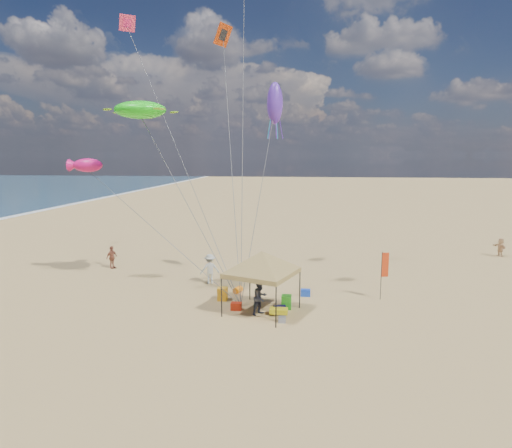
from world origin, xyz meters
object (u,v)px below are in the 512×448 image
Objects in this scene: cooler_blue at (306,293)px; chair_green at (286,302)px; person_near_c at (210,269)px; person_near_a at (254,269)px; chair_yellow at (223,294)px; person_far_a at (112,257)px; cooler_red at (236,306)px; canopy_tent at (262,254)px; beach_cart at (279,311)px; person_far_c at (500,247)px; person_near_b at (260,297)px; feather_flag at (384,267)px.

chair_green reaches higher than cooler_blue.
person_near_a is at bearing 170.90° from person_near_c.
person_near_a reaches higher than chair_yellow.
person_near_a is at bearing -81.53° from person_far_a.
cooler_red is 5.09m from person_near_c.
chair_green is 0.38× the size of person_near_c.
canopy_tent is 2.97m from beach_cart.
beach_cart is 21.99m from person_far_c.
cooler_blue is 3.36m from beach_cart.
canopy_tent reaches higher than chair_yellow.
person_near_b is at bearing -20.47° from cooler_red.
person_near_c reaches higher than person_near_a.
person_near_c reaches higher than beach_cart.
person_near_b is at bearing -65.77° from person_far_c.
feather_flag is 18.35m from person_far_a.
person_far_c is (18.56, 14.27, 0.55)m from cooler_red.
cooler_blue is at bearing 142.46° from person_near_c.
cooler_blue is at bearing 2.67° from person_near_b.
chair_green is 1.68m from person_near_b.
person_near_a is at bearing 69.93° from chair_yellow.
feather_flag is at bearing 18.44° from cooler_red.
person_near_c reaches higher than person_near_b.
cooler_blue is at bearing 67.16° from beach_cart.
person_near_c is at bearing 118.20° from cooler_red.
chair_yellow is (-4.50, -1.25, 0.16)m from cooler_blue.
cooler_blue is at bearing 178.85° from feather_flag.
feather_flag is 1.69× the size of person_far_a.
chair_yellow reaches higher than beach_cart.
feather_flag is 2.98× the size of beach_cart.
person_near_a is (-1.89, 5.43, 0.63)m from beach_cart.
person_far_a is (-11.29, 7.66, -0.08)m from person_near_b.
person_near_c is at bearing 128.71° from canopy_tent.
cooler_red is 2.60m from chair_green.
person_near_a is (-1.02, 5.20, -2.20)m from canopy_tent.
person_far_a is at bearing 144.33° from cooler_red.
person_near_b reaches higher than person_near_a.
person_far_a is 1.07× the size of person_far_c.
cooler_red is at bearing 54.94° from person_near_a.
person_far_c is (16.35, 14.70, 0.54)m from beach_cart.
chair_green is (-0.97, -2.16, 0.16)m from cooler_blue.
person_far_c is at bearing 40.68° from chair_green.
person_near_c is at bearing -19.76° from person_near_a.
beach_cart is at bearing -30.02° from chair_yellow.
person_near_c reaches higher than person_far_c.
person_far_a is (-10.00, 7.18, 0.60)m from cooler_red.
person_far_c is (19.55, 12.85, 0.39)m from chair_yellow.
person_near_a is 1.05× the size of person_far_a.
person_far_c is at bearing -175.64° from person_near_c.
person_far_a reaches higher than person_far_c.
person_near_c is (-4.93, 3.93, 0.57)m from chair_green.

